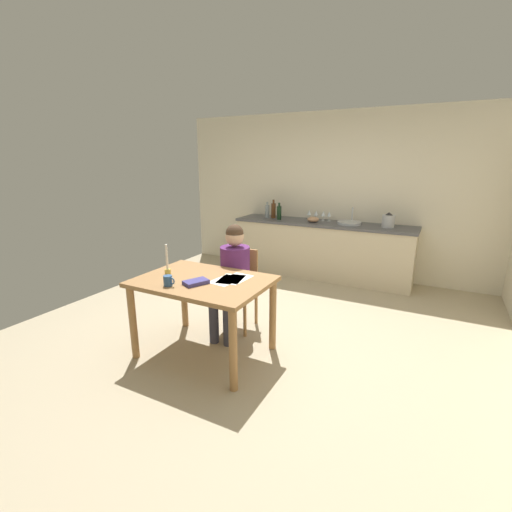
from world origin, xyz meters
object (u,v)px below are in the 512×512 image
(person_seated, at_px, (233,273))
(wine_glass_back_right, at_px, (309,213))
(book_magazine, at_px, (196,282))
(mixing_bowl, at_px, (313,219))
(chair_at_table, at_px, (239,284))
(stovetop_kettle, at_px, (388,221))
(bottle_oil, at_px, (267,211))
(wine_glass_by_kettle, at_px, (323,214))
(sink_unit, at_px, (349,223))
(bottle_wine_red, at_px, (279,212))
(coffee_mug, at_px, (168,281))
(dining_table, at_px, (203,291))
(candlestick, at_px, (167,266))
(wine_glass_near_sink, at_px, (329,214))
(wine_glass_back_left, at_px, (316,213))
(bottle_vinegar, at_px, (273,210))

(person_seated, height_order, wine_glass_back_right, person_seated)
(book_magazine, height_order, mixing_bowl, mixing_bowl)
(chair_at_table, relative_size, wine_glass_back_right, 5.73)
(wine_glass_back_right, bearing_deg, stovetop_kettle, -6.78)
(bottle_oil, bearing_deg, wine_glass_by_kettle, 8.87)
(person_seated, bearing_deg, sink_unit, 73.35)
(bottle_oil, bearing_deg, bottle_wine_red, -18.05)
(book_magazine, xyz_separation_m, mixing_bowl, (0.12, 2.92, 0.16))
(mixing_bowl, height_order, wine_glass_back_right, wine_glass_back_right)
(coffee_mug, relative_size, wine_glass_by_kettle, 0.75)
(dining_table, relative_size, stovetop_kettle, 5.57)
(bottle_oil, bearing_deg, coffee_mug, -80.34)
(book_magazine, bearing_deg, coffee_mug, -116.17)
(wine_glass_by_kettle, bearing_deg, candlestick, -101.83)
(chair_at_table, bearing_deg, wine_glass_near_sink, 81.54)
(sink_unit, xyz_separation_m, wine_glass_by_kettle, (-0.46, 0.15, 0.09))
(chair_at_table, xyz_separation_m, book_magazine, (0.03, -0.82, 0.29))
(wine_glass_back_left, relative_size, wine_glass_back_right, 1.00)
(bottle_vinegar, relative_size, wine_glass_by_kettle, 2.01)
(bottle_vinegar, height_order, wine_glass_back_left, bottle_vinegar)
(book_magazine, bearing_deg, chair_at_table, 117.52)
(bottle_wine_red, height_order, wine_glass_back_left, bottle_wine_red)
(book_magazine, relative_size, mixing_bowl, 1.16)
(wine_glass_near_sink, relative_size, wine_glass_back_right, 1.00)
(dining_table, bearing_deg, bottle_oil, 103.81)
(coffee_mug, relative_size, candlestick, 0.39)
(bottle_wine_red, bearing_deg, mixing_bowl, 1.25)
(sink_unit, bearing_deg, wine_glass_back_right, 168.26)
(mixing_bowl, bearing_deg, person_seated, -93.42)
(chair_at_table, height_order, person_seated, person_seated)
(chair_at_table, bearing_deg, dining_table, -89.05)
(mixing_bowl, bearing_deg, wine_glass_near_sink, 47.93)
(book_magazine, xyz_separation_m, wine_glass_by_kettle, (0.21, 3.13, 0.22))
(coffee_mug, xyz_separation_m, sink_unit, (0.86, 3.14, 0.11))
(book_magazine, xyz_separation_m, bottle_vinegar, (-0.61, 3.00, 0.25))
(person_seated, bearing_deg, book_magazine, -88.37)
(candlestick, relative_size, bottle_wine_red, 1.09)
(chair_at_table, xyz_separation_m, bottle_wine_red, (-0.43, 2.09, 0.52))
(coffee_mug, bearing_deg, person_seated, 78.26)
(wine_glass_near_sink, distance_m, wine_glass_back_left, 0.22)
(coffee_mug, xyz_separation_m, wine_glass_near_sink, (0.50, 3.29, 0.19))
(stovetop_kettle, xyz_separation_m, wine_glass_back_right, (-1.26, 0.15, 0.01))
(sink_unit, relative_size, bottle_wine_red, 1.31)
(mixing_bowl, bearing_deg, dining_table, -92.84)
(book_magazine, relative_size, bottle_wine_red, 0.78)
(person_seated, relative_size, coffee_mug, 10.33)
(sink_unit, relative_size, bottle_vinegar, 1.16)
(book_magazine, distance_m, wine_glass_by_kettle, 3.15)
(dining_table, relative_size, person_seated, 1.03)
(book_magazine, relative_size, bottle_vinegar, 0.69)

